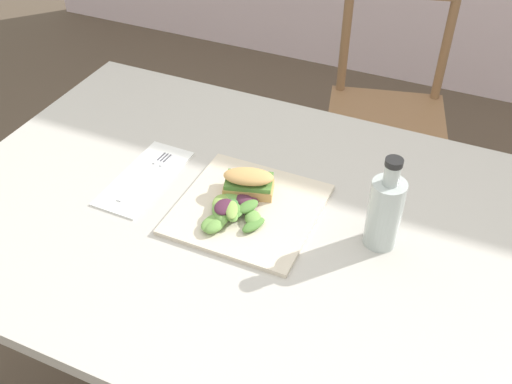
{
  "coord_description": "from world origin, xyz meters",
  "views": [
    {
      "loc": [
        0.33,
        -0.72,
        1.55
      ],
      "look_at": [
        -0.06,
        0.14,
        0.76
      ],
      "focal_mm": 41.06,
      "sensor_mm": 36.0,
      "label": 1
    }
  ],
  "objects_px": {
    "sandwich_half_front": "(249,182)",
    "fork_on_napkin": "(149,172)",
    "chair_wooden_far": "(386,114)",
    "plate_lunch": "(248,209)",
    "dining_table": "(234,252)",
    "bottle_cold_brew": "(384,215)"
  },
  "relations": [
    {
      "from": "sandwich_half_front",
      "to": "dining_table",
      "type": "bearing_deg",
      "value": -103.66
    },
    {
      "from": "dining_table",
      "to": "plate_lunch",
      "type": "bearing_deg",
      "value": 18.82
    },
    {
      "from": "fork_on_napkin",
      "to": "bottle_cold_brew",
      "type": "height_order",
      "value": "bottle_cold_brew"
    },
    {
      "from": "chair_wooden_far",
      "to": "plate_lunch",
      "type": "height_order",
      "value": "chair_wooden_far"
    },
    {
      "from": "sandwich_half_front",
      "to": "bottle_cold_brew",
      "type": "distance_m",
      "value": 0.29
    },
    {
      "from": "plate_lunch",
      "to": "sandwich_half_front",
      "type": "relative_size",
      "value": 2.42
    },
    {
      "from": "plate_lunch",
      "to": "fork_on_napkin",
      "type": "height_order",
      "value": "plate_lunch"
    },
    {
      "from": "dining_table",
      "to": "sandwich_half_front",
      "type": "height_order",
      "value": "sandwich_half_front"
    },
    {
      "from": "fork_on_napkin",
      "to": "bottle_cold_brew",
      "type": "bearing_deg",
      "value": 0.24
    },
    {
      "from": "dining_table",
      "to": "bottle_cold_brew",
      "type": "xyz_separation_m",
      "value": [
        0.3,
        0.03,
        0.2
      ]
    },
    {
      "from": "chair_wooden_far",
      "to": "plate_lunch",
      "type": "bearing_deg",
      "value": -95.45
    },
    {
      "from": "dining_table",
      "to": "chair_wooden_far",
      "type": "bearing_deg",
      "value": 82.74
    },
    {
      "from": "bottle_cold_brew",
      "to": "sandwich_half_front",
      "type": "bearing_deg",
      "value": 176.01
    },
    {
      "from": "dining_table",
      "to": "chair_wooden_far",
      "type": "xyz_separation_m",
      "value": [
        0.12,
        0.96,
        -0.17
      ]
    },
    {
      "from": "sandwich_half_front",
      "to": "fork_on_napkin",
      "type": "distance_m",
      "value": 0.24
    },
    {
      "from": "chair_wooden_far",
      "to": "plate_lunch",
      "type": "relative_size",
      "value": 3.08
    },
    {
      "from": "bottle_cold_brew",
      "to": "chair_wooden_far",
      "type": "bearing_deg",
      "value": 101.05
    },
    {
      "from": "chair_wooden_far",
      "to": "sandwich_half_front",
      "type": "relative_size",
      "value": 7.46
    },
    {
      "from": "chair_wooden_far",
      "to": "fork_on_napkin",
      "type": "distance_m",
      "value": 1.03
    },
    {
      "from": "plate_lunch",
      "to": "dining_table",
      "type": "bearing_deg",
      "value": -161.18
    },
    {
      "from": "dining_table",
      "to": "fork_on_napkin",
      "type": "xyz_separation_m",
      "value": [
        -0.22,
        0.03,
        0.13
      ]
    },
    {
      "from": "sandwich_half_front",
      "to": "bottle_cold_brew",
      "type": "relative_size",
      "value": 0.58
    }
  ]
}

